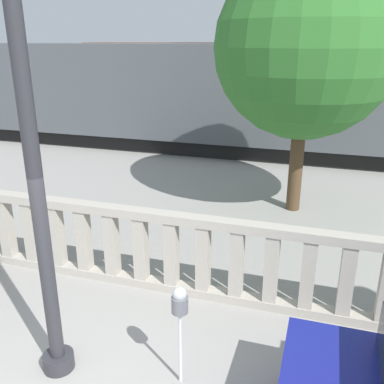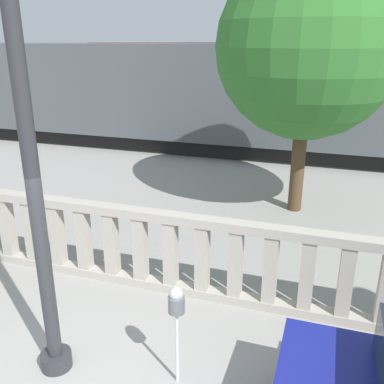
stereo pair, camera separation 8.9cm
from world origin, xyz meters
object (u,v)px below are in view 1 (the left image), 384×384
object	(u,v)px
parking_meter	(180,306)
train_near	(360,102)
train_far	(231,71)
tree_left	(306,47)
lamppost	(27,120)

from	to	relation	value
parking_meter	train_near	world-z (taller)	train_near
train_far	parking_meter	bearing A→B (deg)	-78.42
parking_meter	train_far	distance (m)	25.49
train_far	tree_left	world-z (taller)	tree_left
parking_meter	lamppost	bearing A→B (deg)	-170.37
parking_meter	train_far	bearing A→B (deg)	101.58
parking_meter	train_near	bearing A→B (deg)	78.35
train_near	tree_left	world-z (taller)	tree_left
parking_meter	tree_left	bearing A→B (deg)	82.84
lamppost	train_near	world-z (taller)	lamppost
lamppost	tree_left	size ratio (longest dim) A/B	1.01
train_near	lamppost	bearing A→B (deg)	-108.49
lamppost	parking_meter	xyz separation A→B (m)	(1.52, 0.26, -2.05)
train_near	train_far	size ratio (longest dim) A/B	1.44
train_far	tree_left	bearing A→B (deg)	-72.71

